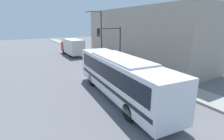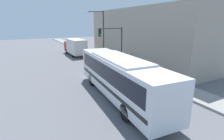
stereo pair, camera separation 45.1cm
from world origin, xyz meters
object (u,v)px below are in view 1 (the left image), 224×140
Objects in this scene: city_bus at (120,75)px; parking_meter at (117,59)px; delivery_truck at (72,47)px; fire_hydrant at (152,75)px; traffic_light_pole at (112,40)px; street_lamp at (99,31)px; pedestrian_near_corner at (124,58)px; pedestrian_mid_block at (127,59)px.

city_bus is 9.93m from parking_meter.
delivery_truck reaches higher than parking_meter.
fire_hydrant is 0.15× the size of traffic_light_pole.
delivery_truck is at bearing 98.36° from fire_hydrant.
city_bus is 1.63× the size of street_lamp.
delivery_truck is 17.85m from fire_hydrant.
parking_meter is 0.18× the size of street_lamp.
pedestrian_near_corner reaches higher than parking_meter.
pedestrian_mid_block reaches higher than fire_hydrant.
city_bus is 19.73m from delivery_truck.
delivery_truck reaches higher than fire_hydrant.
street_lamp is at bearing 80.81° from traffic_light_pole.
pedestrian_mid_block is at bearing 56.24° from city_bus.
pedestrian_mid_block is (1.79, -0.80, -2.47)m from traffic_light_pole.
parking_meter is at bearing 20.25° from traffic_light_pole.
fire_hydrant is at bearing -90.00° from parking_meter.
delivery_truck is at bearing 97.89° from traffic_light_pole.
fire_hydrant is (4.99, 1.94, -1.34)m from city_bus.
street_lamp is (4.87, 13.70, 2.57)m from city_bus.
delivery_truck reaches higher than pedestrian_near_corner.
traffic_light_pole is at bearing 68.34° from city_bus.
delivery_truck is 11.69m from traffic_light_pole.
fire_hydrant is 7.01m from traffic_light_pole.
street_lamp is at bearing -67.18° from delivery_truck.
city_bus is at bearing -96.99° from delivery_truck.
street_lamp is at bearing 104.19° from pedestrian_near_corner.
parking_meter is 1.41m from pedestrian_mid_block.
traffic_light_pole is at bearing -99.19° from street_lamp.
street_lamp is (-0.12, 5.16, 3.41)m from parking_meter.
traffic_light_pole reaches higher than fire_hydrant.
delivery_truck is 5.74× the size of parking_meter.
delivery_truck is 11.35m from parking_meter.
pedestrian_mid_block is (-0.38, -1.26, 0.08)m from pedestrian_near_corner.
fire_hydrant is 0.40× the size of pedestrian_mid_block.
street_lamp is at bearing 74.72° from city_bus.
delivery_truck is (2.40, 19.58, -0.30)m from city_bus.
pedestrian_near_corner is (2.17, 0.46, -2.55)m from traffic_light_pole.
traffic_light_pole reaches higher than delivery_truck.
traffic_light_pole is (-1.01, 6.23, 3.06)m from fire_hydrant.
city_bus is 14.76m from street_lamp.
pedestrian_near_corner is (6.15, 8.63, -0.82)m from city_bus.
parking_meter is at bearing 123.89° from pedestrian_mid_block.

